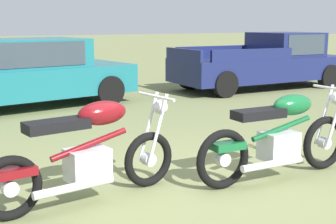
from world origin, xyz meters
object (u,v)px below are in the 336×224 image
object	(u,v)px
motorcycle_green	(279,137)
car_teal	(20,68)
motorcycle_maroon	(88,153)
pickup_truck_navy	(268,60)

from	to	relation	value
motorcycle_green	car_teal	xyz separation A→B (m)	(-1.26, 6.08, 0.35)
motorcycle_maroon	pickup_truck_navy	size ratio (longest dim) A/B	0.43
motorcycle_maroon	car_teal	world-z (taller)	car_teal
motorcycle_maroon	car_teal	bearing A→B (deg)	77.03
motorcycle_green	car_teal	distance (m)	6.21
motorcycle_green	pickup_truck_navy	xyz separation A→B (m)	(5.20, 5.56, 0.27)
car_teal	motorcycle_maroon	bearing A→B (deg)	-104.65
motorcycle_green	pickup_truck_navy	size ratio (longest dim) A/B	0.43
car_teal	motorcycle_green	bearing A→B (deg)	-84.29
motorcycle_maroon	pickup_truck_navy	world-z (taller)	pickup_truck_navy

